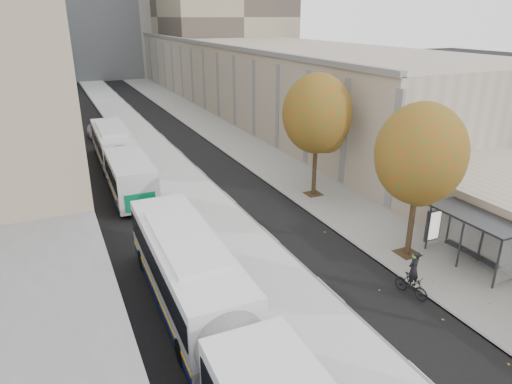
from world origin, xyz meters
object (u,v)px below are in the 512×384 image
bus_far (119,157)px  bus_shelter (478,224)px  bus_near (219,326)px  cyclist (412,279)px  distant_car (99,132)px

bus_far → bus_shelter: bearing=-56.0°
bus_near → cyclist: bus_near is taller
bus_shelter → distant_car: bus_shelter is taller
bus_shelter → distant_car: bearing=112.1°
bus_far → distant_car: 12.28m
bus_shelter → cyclist: (-4.46, -0.79, -1.40)m
bus_near → distant_car: 33.92m
bus_far → distant_car: size_ratio=3.92×
cyclist → distant_car: bearing=93.8°
bus_far → cyclist: (8.68, -21.12, -0.73)m
bus_near → bus_far: size_ratio=1.07×
bus_shelter → bus_far: bus_far is taller
distant_car → bus_far: bearing=-94.1°
cyclist → distant_car: (-8.77, 33.37, -0.06)m
bus_shelter → cyclist: size_ratio=2.08×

